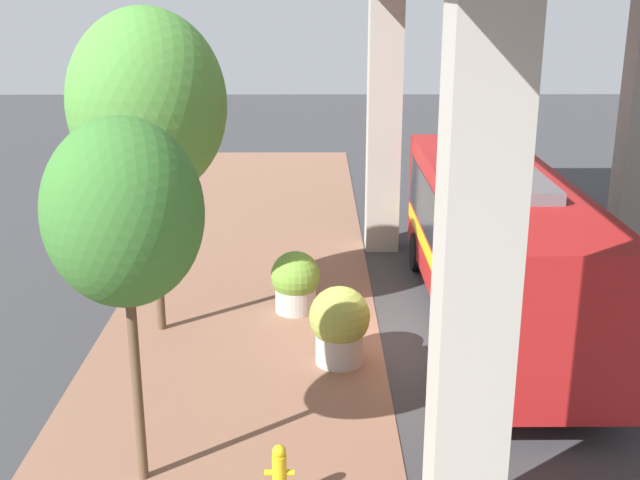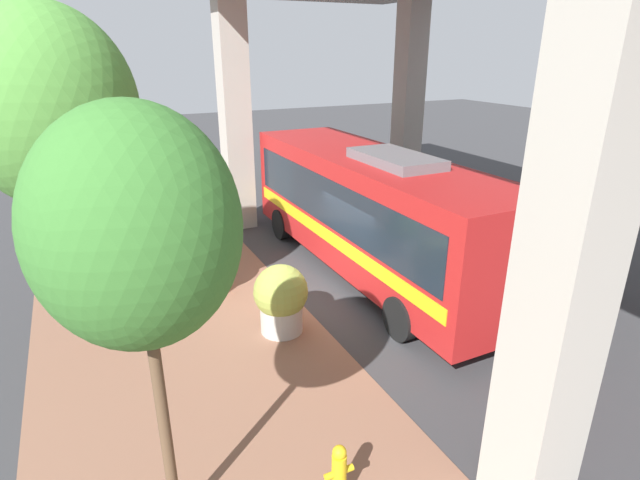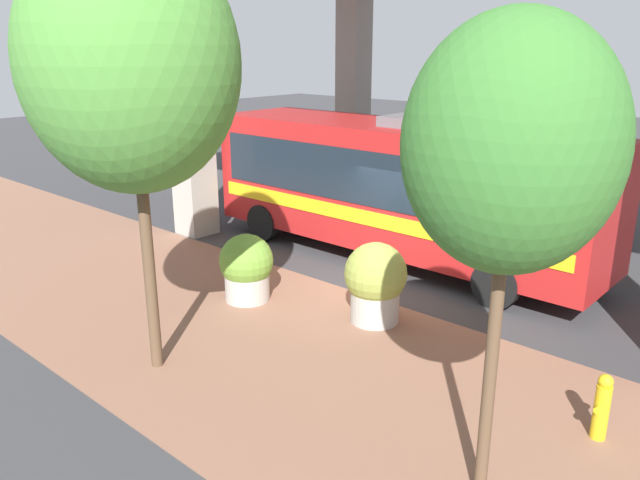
{
  "view_description": "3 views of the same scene",
  "coord_description": "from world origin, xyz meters",
  "px_view_note": "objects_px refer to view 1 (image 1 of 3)",
  "views": [
    {
      "loc": [
        -1.38,
        -15.3,
        7.17
      ],
      "look_at": [
        -1.29,
        -0.49,
        2.45
      ],
      "focal_mm": 45.0,
      "sensor_mm": 36.0,
      "label": 1
    },
    {
      "loc": [
        -4.44,
        -10.0,
        5.96
      ],
      "look_at": [
        0.75,
        0.55,
        1.43
      ],
      "focal_mm": 28.0,
      "sensor_mm": 36.0,
      "label": 2
    },
    {
      "loc": [
        -9.89,
        -7.46,
        5.17
      ],
      "look_at": [
        -1.26,
        0.23,
        1.51
      ],
      "focal_mm": 35.0,
      "sensor_mm": 36.0,
      "label": 3
    }
  ],
  "objects_px": {
    "planter_middle": "(296,282)",
    "street_tree_near": "(124,214)",
    "planter_front": "(340,325)",
    "fire_hydrant": "(279,475)",
    "bus": "(497,241)",
    "street_tree_far": "(147,105)"
  },
  "relations": [
    {
      "from": "fire_hydrant",
      "to": "planter_front",
      "type": "xyz_separation_m",
      "value": [
        0.99,
        4.55,
        0.33
      ]
    },
    {
      "from": "planter_front",
      "to": "street_tree_near",
      "type": "distance_m",
      "value": 6.0
    },
    {
      "from": "street_tree_near",
      "to": "bus",
      "type": "bearing_deg",
      "value": 41.55
    },
    {
      "from": "bus",
      "to": "fire_hydrant",
      "type": "bearing_deg",
      "value": -124.46
    },
    {
      "from": "fire_hydrant",
      "to": "planter_middle",
      "type": "distance_m",
      "value": 7.2
    },
    {
      "from": "bus",
      "to": "planter_middle",
      "type": "distance_m",
      "value": 4.58
    },
    {
      "from": "planter_middle",
      "to": "fire_hydrant",
      "type": "bearing_deg",
      "value": -90.55
    },
    {
      "from": "bus",
      "to": "street_tree_near",
      "type": "xyz_separation_m",
      "value": [
        -6.52,
        -5.78,
        2.26
      ]
    },
    {
      "from": "street_tree_far",
      "to": "street_tree_near",
      "type": "bearing_deg",
      "value": -82.47
    },
    {
      "from": "planter_front",
      "to": "street_tree_near",
      "type": "relative_size",
      "value": 0.29
    },
    {
      "from": "fire_hydrant",
      "to": "street_tree_far",
      "type": "distance_m",
      "value": 8.12
    },
    {
      "from": "bus",
      "to": "planter_middle",
      "type": "bearing_deg",
      "value": 170.25
    },
    {
      "from": "planter_middle",
      "to": "street_tree_near",
      "type": "height_order",
      "value": "street_tree_near"
    },
    {
      "from": "planter_middle",
      "to": "street_tree_near",
      "type": "bearing_deg",
      "value": -108.37
    },
    {
      "from": "bus",
      "to": "planter_front",
      "type": "distance_m",
      "value": 4.07
    },
    {
      "from": "fire_hydrant",
      "to": "street_tree_near",
      "type": "distance_m",
      "value": 4.3
    },
    {
      "from": "fire_hydrant",
      "to": "bus",
      "type": "bearing_deg",
      "value": 55.54
    },
    {
      "from": "bus",
      "to": "planter_front",
      "type": "relative_size",
      "value": 6.38
    },
    {
      "from": "street_tree_far",
      "to": "planter_middle",
      "type": "bearing_deg",
      "value": 18.51
    },
    {
      "from": "planter_front",
      "to": "planter_middle",
      "type": "bearing_deg",
      "value": 109.29
    },
    {
      "from": "bus",
      "to": "planter_middle",
      "type": "xyz_separation_m",
      "value": [
        -4.35,
        0.75,
        -1.21
      ]
    },
    {
      "from": "fire_hydrant",
      "to": "planter_middle",
      "type": "xyz_separation_m",
      "value": [
        0.07,
        7.19,
        0.23
      ]
    }
  ]
}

